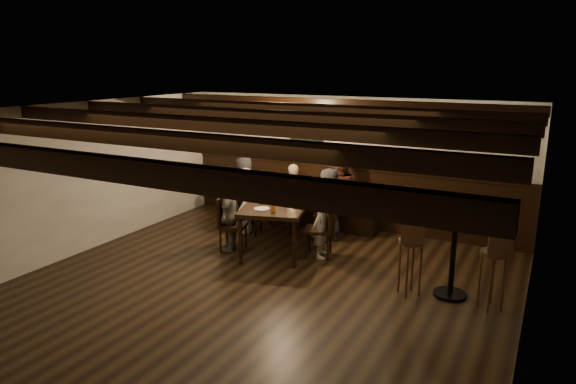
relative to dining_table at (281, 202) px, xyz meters
The scene contains 27 objects.
room 0.50m from the dining_table, 38.53° to the left, with size 7.00×7.00×7.00m.
dining_table is the anchor object (origin of this frame).
chair_left_near 0.95m from the dining_table, 164.20° to the left, with size 0.55×0.55×0.97m.
chair_left_far 0.96m from the dining_table, 131.76° to the right, with size 0.50×0.50×0.89m.
chair_right_near 0.96m from the dining_table, 48.23° to the left, with size 0.51×0.51×0.90m.
chair_right_far 0.96m from the dining_table, 15.84° to the right, with size 0.53×0.53×0.93m.
person_bench_left 1.28m from the dining_table, 151.18° to the left, with size 0.64×0.42×1.31m, color #29282B.
person_bench_centre 1.06m from the dining_table, 106.18° to the left, with size 0.43×0.28×1.18m, color gray.
person_bench_right 1.27m from the dining_table, 61.18° to the left, with size 0.69×0.54×1.42m, color #5B291F.
person_left_near 0.89m from the dining_table, 165.22° to the left, with size 0.76×0.44×1.18m, color #A3938A.
person_left_far 0.88m from the dining_table, 132.85° to the right, with size 0.71×0.30×1.21m, color slate.
person_right_near 0.88m from the dining_table, 47.15° to the left, with size 0.61×0.40×1.25m, color #2B2B2D.
person_right_far 0.88m from the dining_table, 14.78° to the right, with size 0.45×0.30×1.24m, color #B7AF9B.
pint_a 0.77m from the dining_table, 127.99° to the left, with size 0.07×0.07×0.14m, color #BF7219.
pint_b 0.71m from the dining_table, 85.15° to the left, with size 0.07×0.07×0.14m, color #BF7219.
pint_c 0.34m from the dining_table, behind, with size 0.07×0.07×0.14m, color #BF7219.
pint_d 0.39m from the dining_table, 49.87° to the left, with size 0.07×0.07×0.14m, color silver.
pint_e 0.52m from the dining_table, 99.87° to the right, with size 0.07×0.07×0.14m, color #BF7219.
pint_f 0.60m from the dining_table, 53.83° to the right, with size 0.07×0.07×0.14m, color silver.
pint_g 0.81m from the dining_table, 70.24° to the right, with size 0.07×0.07×0.14m, color #BF7219.
plate_near 0.72m from the dining_table, 85.91° to the right, with size 0.24×0.24×0.01m, color white.
plate_far 0.36m from the dining_table, 42.85° to the right, with size 0.24×0.24×0.01m, color white.
condiment_caddy 0.13m from the dining_table, 73.82° to the right, with size 0.15×0.10×0.12m, color black.
candle 0.34m from the dining_table, 84.38° to the left, with size 0.05×0.05×0.05m, color beige.
high_top_table 3.01m from the dining_table, 13.98° to the right, with size 0.59×0.59×1.05m.
bar_stool_left 2.62m from the dining_table, 21.05° to the right, with size 0.36×0.38×1.07m.
bar_stool_right 3.56m from the dining_table, 14.46° to the right, with size 0.38×0.39×1.07m.
Camera 1 is at (3.35, -5.25, 2.97)m, focal length 32.00 mm.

